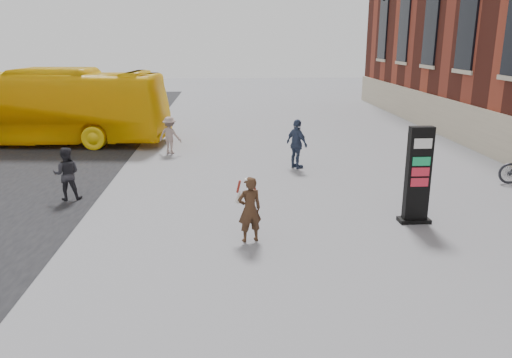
{
  "coord_description": "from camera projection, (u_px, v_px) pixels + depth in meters",
  "views": [
    {
      "loc": [
        -1.18,
        -10.16,
        4.61
      ],
      "look_at": [
        -0.44,
        1.74,
        1.23
      ],
      "focal_mm": 35.0,
      "sensor_mm": 36.0,
      "label": 1
    }
  ],
  "objects": [
    {
      "name": "pedestrian_a",
      "position": [
        67.0,
        174.0,
        14.57
      ],
      "size": [
        0.83,
        0.69,
        1.57
      ],
      "primitive_type": "imported",
      "rotation": [
        0.0,
        0.0,
        3.28
      ],
      "color": "#2A292F",
      "rests_on": "ground"
    },
    {
      "name": "info_pylon",
      "position": [
        418.0,
        175.0,
        12.62
      ],
      "size": [
        0.81,
        0.41,
        2.51
      ],
      "rotation": [
        0.0,
        0.0,
        0.01
      ],
      "color": "black",
      "rests_on": "ground"
    },
    {
      "name": "ground",
      "position": [
        281.0,
        253.0,
        11.08
      ],
      "size": [
        100.0,
        100.0,
        0.0
      ],
      "primitive_type": "plane",
      "color": "#9E9EA3"
    },
    {
      "name": "bus",
      "position": [
        31.0,
        107.0,
        22.16
      ],
      "size": [
        12.19,
        3.99,
        3.33
      ],
      "primitive_type": "imported",
      "rotation": [
        0.0,
        0.0,
        1.47
      ],
      "color": "yellow",
      "rests_on": "road"
    },
    {
      "name": "pedestrian_b",
      "position": [
        170.0,
        135.0,
        20.42
      ],
      "size": [
        1.13,
        0.91,
        1.53
      ],
      "primitive_type": "imported",
      "rotation": [
        0.0,
        0.0,
        2.73
      ],
      "color": "gray",
      "rests_on": "ground"
    },
    {
      "name": "woman",
      "position": [
        249.0,
        208.0,
        11.54
      ],
      "size": [
        0.7,
        0.66,
        1.57
      ],
      "rotation": [
        0.0,
        0.0,
        3.42
      ],
      "color": "#432C1A",
      "rests_on": "ground"
    },
    {
      "name": "pedestrian_c",
      "position": [
        297.0,
        144.0,
        18.1
      ],
      "size": [
        0.94,
        1.12,
        1.79
      ],
      "primitive_type": "imported",
      "rotation": [
        0.0,
        0.0,
        2.14
      ],
      "color": "#34415D",
      "rests_on": "ground"
    }
  ]
}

